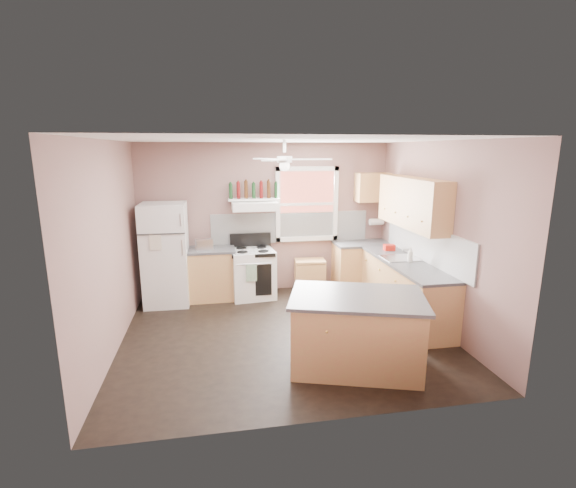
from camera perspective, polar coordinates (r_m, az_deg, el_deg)
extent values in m
plane|color=black|center=(6.10, -0.44, -12.19)|extent=(4.50, 4.50, 0.00)
plane|color=white|center=(5.53, -0.48, 14.07)|extent=(4.50, 4.50, 0.00)
cube|color=#7E5C56|center=(7.63, -3.04, 3.53)|extent=(4.50, 0.05, 2.70)
cube|color=#7E5C56|center=(6.44, 19.91, 1.04)|extent=(0.05, 4.00, 2.70)
cube|color=#7E5C56|center=(5.74, -23.43, -0.61)|extent=(0.05, 4.00, 2.70)
cube|color=white|center=(7.69, 0.35, 2.30)|extent=(2.90, 0.03, 0.55)
cube|color=white|center=(6.71, 18.24, 0.09)|extent=(0.03, 2.60, 0.55)
cube|color=brown|center=(7.68, 2.57, 5.48)|extent=(1.00, 0.02, 1.20)
cube|color=white|center=(7.66, 2.61, 5.46)|extent=(1.16, 0.07, 1.36)
cube|color=white|center=(7.28, -16.39, -1.38)|extent=(0.74, 0.72, 1.72)
cube|color=#C07E50|center=(7.47, -10.75, -4.14)|extent=(0.90, 0.60, 0.86)
cube|color=#3E3D40|center=(7.35, -10.90, -0.78)|extent=(0.92, 0.62, 0.04)
cube|color=silver|center=(7.28, -11.40, -0.05)|extent=(0.31, 0.21, 0.18)
cube|color=white|center=(7.43, -4.86, -4.05)|extent=(0.79, 0.70, 0.86)
cube|color=white|center=(7.30, -4.59, 5.22)|extent=(0.78, 0.50, 0.14)
cube|color=white|center=(7.40, -4.69, 6.11)|extent=(0.90, 0.26, 0.03)
cube|color=#C07E50|center=(7.75, 3.00, -4.51)|extent=(0.58, 0.42, 0.55)
cube|color=#C07E50|center=(7.93, 10.01, -3.10)|extent=(1.00, 0.60, 0.86)
cube|color=#C07E50|center=(6.78, 15.67, -6.15)|extent=(0.60, 2.20, 0.86)
cube|color=#3E3D40|center=(7.82, 10.13, 0.07)|extent=(1.02, 0.62, 0.04)
cube|color=#3E3D40|center=(6.65, 15.82, -2.49)|extent=(0.62, 2.22, 0.04)
cube|color=silver|center=(6.82, 15.11, -1.94)|extent=(0.55, 0.45, 0.03)
cylinder|color=silver|center=(6.87, 16.35, -1.26)|extent=(0.03, 0.03, 0.14)
cube|color=#C07E50|center=(6.72, 16.63, 5.45)|extent=(0.33, 1.80, 0.76)
cube|color=#C07E50|center=(7.86, 11.48, 7.61)|extent=(0.60, 0.33, 0.52)
cylinder|color=white|center=(8.01, 12.00, 2.99)|extent=(0.26, 0.12, 0.12)
cube|color=#C07E50|center=(5.17, 9.30, -11.91)|extent=(1.69, 1.33, 0.86)
cube|color=#3E3D40|center=(5.00, 9.48, -7.22)|extent=(1.80, 1.44, 0.04)
cylinder|color=white|center=(5.53, -0.48, 11.48)|extent=(0.20, 0.20, 0.08)
imported|color=silver|center=(6.60, 16.39, -1.43)|extent=(0.12, 0.12, 0.23)
cube|color=red|center=(7.29, 13.67, -0.46)|extent=(0.18, 0.12, 0.10)
cylinder|color=#143819|center=(7.36, -7.84, 7.17)|extent=(0.06, 0.06, 0.27)
cylinder|color=#590F0F|center=(7.37, -6.80, 7.28)|extent=(0.06, 0.06, 0.29)
cylinder|color=#3F230F|center=(7.37, -5.76, 7.39)|extent=(0.06, 0.06, 0.31)
cylinder|color=#143819|center=(7.39, -4.72, 7.27)|extent=(0.06, 0.06, 0.27)
cylinder|color=#590F0F|center=(7.40, -3.68, 7.37)|extent=(0.06, 0.06, 0.29)
cylinder|color=#3F230F|center=(7.42, -2.65, 7.47)|extent=(0.06, 0.06, 0.31)
cylinder|color=#143819|center=(7.44, -1.62, 7.34)|extent=(0.06, 0.06, 0.27)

